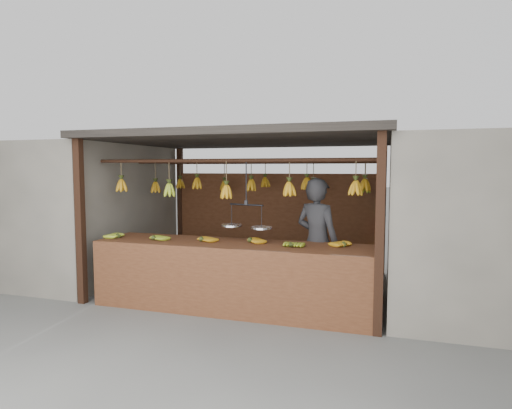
% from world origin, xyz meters
% --- Properties ---
extents(ground, '(80.00, 80.00, 0.00)m').
position_xyz_m(ground, '(0.00, 0.00, 0.00)').
color(ground, '#5B5B57').
extents(stall, '(4.30, 3.30, 2.40)m').
position_xyz_m(stall, '(0.00, 0.33, 1.97)').
color(stall, black).
rests_on(stall, ground).
extents(neighbor_left, '(3.00, 3.00, 2.30)m').
position_xyz_m(neighbor_left, '(-3.60, 0.00, 1.15)').
color(neighbor_left, slate).
rests_on(neighbor_left, ground).
extents(neighbor_right, '(3.00, 3.00, 2.30)m').
position_xyz_m(neighbor_right, '(3.60, 0.00, 1.15)').
color(neighbor_right, slate).
rests_on(neighbor_right, ground).
extents(counter, '(3.77, 0.86, 0.96)m').
position_xyz_m(counter, '(0.11, -1.24, 0.71)').
color(counter, '#582F1A').
rests_on(counter, ground).
extents(hanging_bananas, '(3.65, 2.21, 0.37)m').
position_xyz_m(hanging_bananas, '(-0.00, 0.00, 1.62)').
color(hanging_bananas, '#B67C13').
rests_on(hanging_bananas, ground).
extents(balance_scale, '(0.74, 0.39, 0.90)m').
position_xyz_m(balance_scale, '(0.26, -1.00, 1.16)').
color(balance_scale, black).
rests_on(balance_scale, ground).
extents(vendor, '(0.76, 0.65, 1.77)m').
position_xyz_m(vendor, '(1.16, -0.60, 0.88)').
color(vendor, '#262628').
rests_on(vendor, ground).
extents(bag_bundles, '(0.08, 0.26, 1.29)m').
position_xyz_m(bag_bundles, '(1.94, 1.35, 0.99)').
color(bag_bundles, '#1426BF').
rests_on(bag_bundles, ground).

